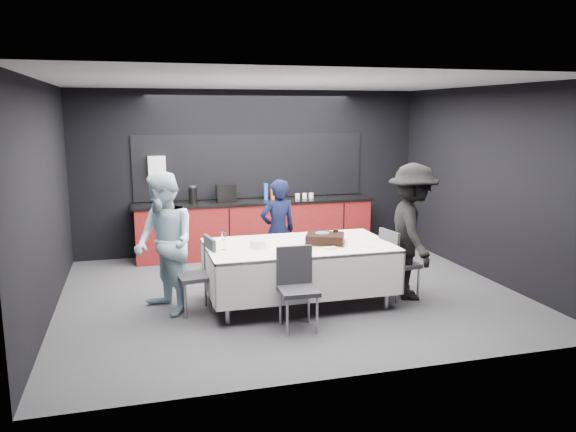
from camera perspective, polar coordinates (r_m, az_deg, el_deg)
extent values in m
plane|color=#3B3B40|center=(7.70, 0.20, -7.84)|extent=(6.00, 6.00, 0.00)
cube|color=white|center=(7.31, 0.21, 13.46)|extent=(6.00, 5.00, 0.04)
cube|color=black|center=(9.79, -3.75, 4.50)|extent=(6.00, 0.04, 2.80)
cube|color=black|center=(5.05, 7.87, -1.32)|extent=(6.00, 0.04, 2.80)
cube|color=black|center=(7.19, -23.51, 1.43)|extent=(0.04, 5.00, 2.80)
cube|color=black|center=(8.67, 19.69, 3.12)|extent=(0.04, 5.00, 2.80)
cube|color=#620F10|center=(9.65, -3.32, -1.29)|extent=(4.00, 0.60, 0.90)
cube|color=black|center=(9.56, -3.35, 1.46)|extent=(4.10, 0.64, 0.04)
cube|color=black|center=(9.76, -3.73, 5.08)|extent=(4.00, 0.03, 1.10)
cube|color=white|center=(9.51, -13.19, 4.98)|extent=(0.28, 0.12, 0.32)
cylinder|color=black|center=(9.35, -11.78, 1.98)|extent=(0.14, 0.14, 0.26)
cylinder|color=black|center=(9.38, -9.64, 2.08)|extent=(0.14, 0.14, 0.26)
cube|color=black|center=(9.45, -6.33, 2.35)|extent=(0.32, 0.24, 0.30)
cylinder|color=blue|center=(9.63, -2.26, 2.50)|extent=(0.07, 0.07, 0.28)
cylinder|color=orange|center=(9.66, -1.56, 2.47)|extent=(0.07, 0.07, 0.26)
cylinder|color=blue|center=(9.62, -0.77, 2.50)|extent=(0.07, 0.07, 0.28)
cylinder|color=white|center=(9.74, 0.97, 2.03)|extent=(0.08, 0.08, 0.09)
cylinder|color=white|center=(9.77, 1.70, 2.06)|extent=(0.08, 0.08, 0.09)
cylinder|color=white|center=(9.81, 2.37, 2.08)|extent=(0.08, 0.08, 0.09)
cylinder|color=#99999E|center=(9.33, -11.81, 2.86)|extent=(0.12, 0.12, 0.03)
cylinder|color=#99999E|center=(9.36, -9.67, 2.96)|extent=(0.12, 0.12, 0.03)
cylinder|color=#99999E|center=(6.54, -6.18, -7.81)|extent=(0.06, 0.06, 0.75)
cylinder|color=#99999E|center=(7.49, -7.43, -5.46)|extent=(0.06, 0.06, 0.75)
cylinder|color=#99999E|center=(7.12, 10.01, -6.38)|extent=(0.06, 0.06, 0.75)
cylinder|color=#99999E|center=(8.00, 6.94, -4.41)|extent=(0.06, 0.06, 0.75)
cube|color=silver|center=(7.12, 1.07, -3.01)|extent=(2.32, 1.32, 0.04)
cube|color=silver|center=(6.59, 2.68, -6.53)|extent=(2.32, 0.02, 0.55)
cube|color=silver|center=(7.79, -0.29, -3.82)|extent=(2.32, 0.02, 0.55)
cube|color=silver|center=(6.96, -8.10, -5.69)|extent=(0.02, 1.32, 0.55)
cube|color=silver|center=(7.58, 9.45, -4.37)|extent=(0.02, 1.32, 0.55)
cube|color=gold|center=(7.15, 3.79, -2.77)|extent=(0.63, 0.58, 0.01)
cube|color=black|center=(7.13, 3.79, -2.32)|extent=(0.58, 0.53, 0.10)
cube|color=black|center=(7.12, 3.80, -1.87)|extent=(0.58, 0.53, 0.01)
cylinder|color=orange|center=(7.17, 3.49, -1.72)|extent=(0.18, 0.18, 0.00)
cylinder|color=blue|center=(7.17, 3.49, -1.69)|extent=(0.15, 0.15, 0.01)
sphere|color=black|center=(7.28, 4.83, -1.41)|extent=(0.04, 0.04, 0.04)
sphere|color=black|center=(7.25, 5.09, -1.46)|extent=(0.04, 0.04, 0.04)
sphere|color=black|center=(7.24, 4.79, -1.48)|extent=(0.04, 0.04, 0.04)
cylinder|color=white|center=(6.91, -3.10, -2.84)|extent=(0.20, 0.20, 0.10)
cylinder|color=white|center=(6.65, -0.69, -3.78)|extent=(0.20, 0.20, 0.01)
cylinder|color=white|center=(7.45, 5.43, -2.25)|extent=(0.19, 0.19, 0.01)
cylinder|color=white|center=(7.09, 8.16, -2.97)|extent=(0.21, 0.21, 0.01)
cylinder|color=white|center=(7.53, 0.34, -2.07)|extent=(0.19, 0.19, 0.01)
cube|color=white|center=(6.87, 4.33, -3.26)|extent=(0.15, 0.09, 0.02)
cylinder|color=white|center=(6.86, -6.53, -3.42)|extent=(0.06, 0.06, 0.00)
cylinder|color=white|center=(6.84, -6.54, -2.91)|extent=(0.01, 0.01, 0.12)
cylinder|color=white|center=(6.82, -6.56, -2.01)|extent=(0.05, 0.05, 0.10)
cube|color=#292A2E|center=(6.97, -9.41, -6.09)|extent=(0.48, 0.48, 0.05)
cube|color=#292A2E|center=(6.95, -7.95, -3.96)|extent=(0.10, 0.42, 0.45)
cylinder|color=#99999E|center=(7.16, -11.03, -7.62)|extent=(0.03, 0.03, 0.44)
cylinder|color=#99999E|center=(6.84, -10.38, -8.46)|extent=(0.03, 0.03, 0.44)
cylinder|color=#99999E|center=(7.24, -8.39, -7.34)|extent=(0.03, 0.03, 0.44)
cylinder|color=#99999E|center=(6.93, -7.62, -8.15)|extent=(0.03, 0.03, 0.44)
cube|color=#292A2E|center=(7.55, 11.35, -4.85)|extent=(0.48, 0.48, 0.05)
cube|color=#292A2E|center=(7.38, 10.22, -3.16)|extent=(0.10, 0.42, 0.45)
cylinder|color=#99999E|center=(7.58, 13.09, -6.66)|extent=(0.03, 0.03, 0.44)
cylinder|color=#99999E|center=(7.84, 11.58, -6.02)|extent=(0.03, 0.03, 0.44)
cylinder|color=#99999E|center=(7.39, 10.97, -7.04)|extent=(0.03, 0.03, 0.44)
cylinder|color=#99999E|center=(7.66, 9.50, -6.37)|extent=(0.03, 0.03, 0.44)
cube|color=#292A2E|center=(6.35, 1.05, -7.62)|extent=(0.43, 0.43, 0.05)
cube|color=#292A2E|center=(6.45, 0.63, -5.00)|extent=(0.42, 0.05, 0.45)
cylinder|color=#99999E|center=(6.23, -0.09, -10.22)|extent=(0.03, 0.03, 0.44)
cylinder|color=#99999E|center=(6.31, 2.96, -9.95)|extent=(0.03, 0.03, 0.44)
cylinder|color=#99999E|center=(6.54, -0.80, -9.20)|extent=(0.03, 0.03, 0.44)
cylinder|color=#99999E|center=(6.62, 2.10, -8.95)|extent=(0.03, 0.03, 0.44)
imported|color=black|center=(8.05, -1.03, -1.52)|extent=(0.60, 0.44, 1.49)
imported|color=silver|center=(6.92, -12.44, -2.76)|extent=(0.94, 1.04, 1.73)
imported|color=black|center=(7.49, 12.48, -1.55)|extent=(0.89, 1.26, 1.78)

